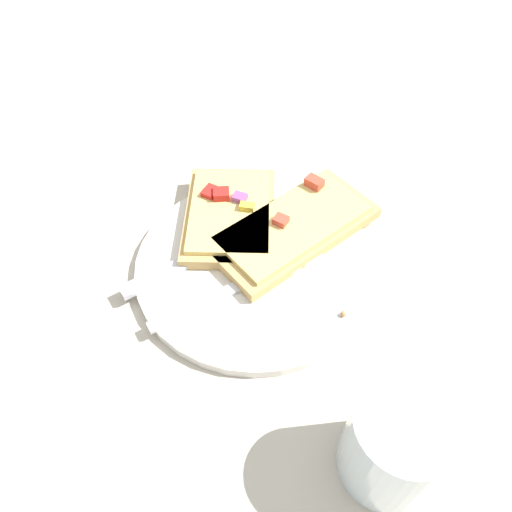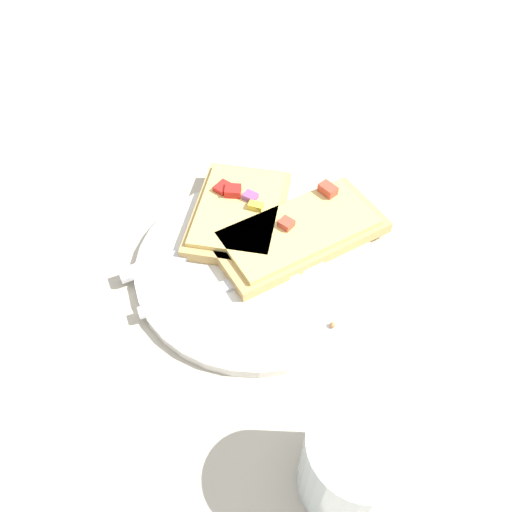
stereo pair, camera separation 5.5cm
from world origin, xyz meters
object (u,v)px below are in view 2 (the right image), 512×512
at_px(fork, 244,281).
at_px(drinking_glass, 353,464).
at_px(knife, 199,250).
at_px(pizza_slice_corner, 239,212).
at_px(plate, 256,265).
at_px(pizza_slice_main, 299,232).

height_order(fork, drinking_glass, drinking_glass).
xyz_separation_m(knife, pizza_slice_corner, (-0.07, -0.01, 0.01)).
xyz_separation_m(plate, pizza_slice_corner, (-0.04, -0.06, 0.02)).
distance_m(plate, pizza_slice_main, 0.06).
height_order(fork, pizza_slice_main, pizza_slice_main).
bearing_deg(fork, pizza_slice_main, 24.45).
bearing_deg(pizza_slice_corner, knife, 151.17).
relative_size(pizza_slice_main, drinking_glass, 2.29).
relative_size(pizza_slice_corner, drinking_glass, 1.95).
bearing_deg(drinking_glass, fork, -112.67).
bearing_deg(pizza_slice_corner, plate, -152.78).
relative_size(knife, pizza_slice_main, 0.96).
relative_size(plate, pizza_slice_main, 1.24).
height_order(fork, pizza_slice_corner, pizza_slice_corner).
bearing_deg(pizza_slice_main, fork, 15.37).
relative_size(plate, drinking_glass, 2.84).
bearing_deg(fork, drinking_glass, -87.44).
height_order(pizza_slice_main, drinking_glass, drinking_glass).
height_order(plate, drinking_glass, drinking_glass).
height_order(pizza_slice_main, pizza_slice_corner, pizza_slice_main).
bearing_deg(fork, plate, 43.81).
xyz_separation_m(pizza_slice_corner, drinking_glass, (0.15, 0.27, 0.03)).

